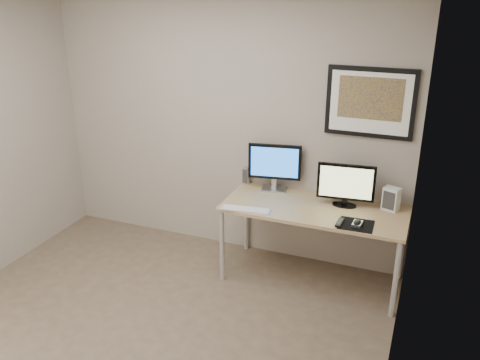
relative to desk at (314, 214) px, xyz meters
The scene contains 13 objects.
floor 1.81m from the desk, 126.53° to the right, with size 3.60×3.60×0.00m, color brown.
room 1.66m from the desk, 137.99° to the right, with size 3.60×3.60×3.60m.
desk is the anchor object (origin of this frame).
framed_art 1.07m from the desk, 43.46° to the left, with size 0.75×0.04×0.60m.
monitor_large 0.60m from the desk, 152.04° to the left, with size 0.49×0.20×0.45m.
monitor_tv 0.38m from the desk, 26.36° to the left, with size 0.50×0.14×0.39m.
speaker_left 0.83m from the desk, 158.21° to the left, with size 0.07×0.07×0.17m, color #ACACB1.
speaker_right 0.33m from the desk, 67.76° to the left, with size 0.08×0.08×0.20m, color #ACACB1.
keyboard 0.62m from the desk, 152.64° to the right, with size 0.43×0.12×0.02m, color silver.
mousepad 0.46m from the desk, 28.53° to the right, with size 0.28×0.25×0.00m, color black.
mouse 0.47m from the desk, 28.28° to the right, with size 0.06×0.11×0.04m, color black.
remote 0.37m from the desk, 41.60° to the right, with size 0.04×0.16×0.02m, color black.
fan_unit 0.67m from the desk, 17.18° to the left, with size 0.13×0.10×0.20m, color silver.
Camera 1 is at (1.88, -2.66, 2.60)m, focal length 38.00 mm.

